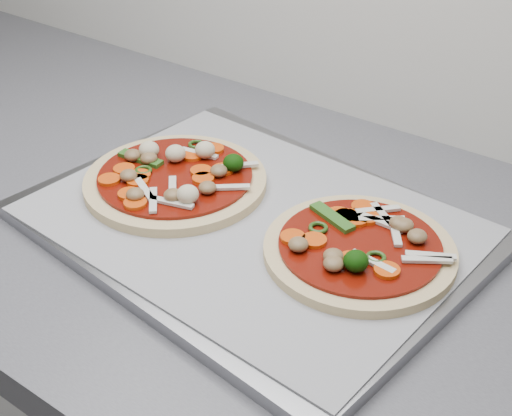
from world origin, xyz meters
The scene contains 5 objects.
countertop centered at (0.00, 1.30, 0.88)m, with size 3.60×0.60×0.04m, color slate.
baking_tray centered at (0.23, 1.29, 0.91)m, with size 0.46×0.34×0.02m, color gray.
parchment centered at (0.23, 1.29, 0.92)m, with size 0.44×0.32×0.00m, color #A1A2A6.
pizza_left centered at (0.12, 1.29, 0.93)m, with size 0.24×0.24×0.04m.
pizza_right centered at (0.35, 1.30, 0.93)m, with size 0.22×0.22×0.03m.
Camera 1 is at (0.60, 0.78, 1.34)m, focal length 50.00 mm.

